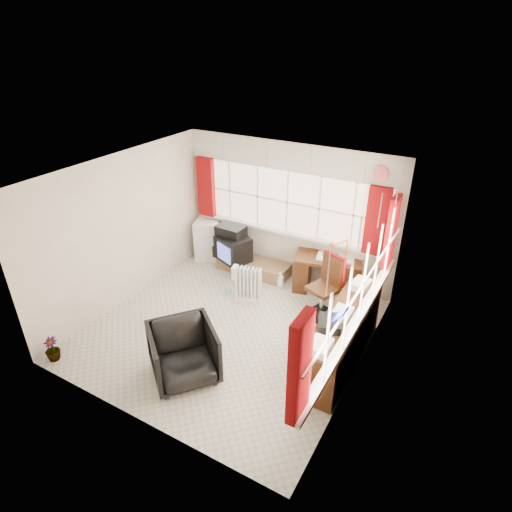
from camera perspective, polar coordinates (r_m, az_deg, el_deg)
The scene contains 20 objects.
ground at distance 6.80m, azimuth -3.58°, elevation -9.71°, with size 4.00×4.00×0.00m, color beige.
room_walls at distance 5.99m, azimuth -4.00°, elevation 1.65°, with size 4.00×4.00×4.00m.
window_back at distance 7.76m, azimuth 4.00°, elevation 3.62°, with size 3.70×0.12×3.60m.
window_right at distance 5.60m, azimuth 13.28°, elevation -7.93°, with size 0.12×3.70×3.60m.
curtains at distance 6.37m, azimuth 7.62°, elevation 2.69°, with size 3.83×3.83×1.15m.
overhead_cabinets at distance 6.10m, azimuth 8.78°, elevation 9.51°, with size 3.98×3.98×0.48m.
desk at distance 7.61m, azimuth 9.52°, elevation -2.18°, with size 1.25×0.83×0.70m.
desk_lamp at distance 7.31m, azimuth 12.07°, elevation 1.40°, with size 0.14×0.12×0.41m.
task_chair at distance 6.92m, azimuth 9.58°, elevation -3.69°, with size 0.57×0.59×1.06m.
office_chair at distance 5.85m, azimuth -9.61°, elevation -12.68°, with size 0.83×0.85×0.78m, color black.
radiator at distance 7.26m, azimuth -0.99°, elevation -4.31°, with size 0.47×0.27×0.66m.
credenza at distance 6.13m, azimuth 11.34°, elevation -10.61°, with size 0.50×2.00×0.85m.
file_tray at distance 5.65m, azimuth 9.77°, elevation -8.86°, with size 0.27×0.35×0.12m, color black.
tv_bench at distance 8.19m, azimuth -0.34°, elevation -1.36°, with size 1.40×0.50×0.25m, color olive.
crt_tv at distance 8.02m, azimuth -2.89°, elevation 0.88°, with size 0.66×0.63×0.47m.
hifi_stack at distance 8.12m, azimuth -3.32°, elevation 1.76°, with size 0.65×0.43×0.66m.
mini_fridge at distance 8.65m, azimuth -6.40°, elevation 2.25°, with size 0.62×0.62×0.80m.
spray_bottle_a at distance 7.72m, azimuth 3.29°, elevation -3.15°, with size 0.12×0.12×0.31m, color white.
spray_bottle_b at distance 7.57m, azimuth -3.67°, elevation -4.42°, with size 0.08×0.09×0.18m, color #8FD6C6.
flower_vase at distance 6.78m, azimuth -25.55°, elevation -11.13°, with size 0.20×0.20×0.37m, color black.
Camera 1 is at (2.99, -4.44, 4.19)m, focal length 30.00 mm.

